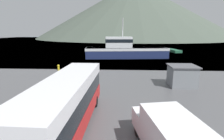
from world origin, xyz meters
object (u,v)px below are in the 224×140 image
(dock_kiosk, at_px, (182,76))
(delivery_van, at_px, (168,134))
(small_boat, at_px, (173,51))
(tour_bus, at_px, (67,102))
(fishing_boat, at_px, (125,50))

(dock_kiosk, bearing_deg, delivery_van, -111.26)
(small_boat, bearing_deg, dock_kiosk, -114.00)
(tour_bus, bearing_deg, delivery_van, -19.48)
(dock_kiosk, xyz_separation_m, small_boat, (9.29, 36.02, -0.85))
(dock_kiosk, bearing_deg, fishing_boat, 105.56)
(fishing_boat, bearing_deg, delivery_van, -3.47)
(tour_bus, distance_m, small_boat, 50.06)
(delivery_van, relative_size, small_boat, 0.75)
(tour_bus, relative_size, small_boat, 1.44)
(fishing_boat, xyz_separation_m, dock_kiosk, (6.16, -22.13, -0.66))
(tour_bus, relative_size, dock_kiosk, 3.52)
(fishing_boat, bearing_deg, small_boat, 126.05)
(delivery_van, bearing_deg, dock_kiosk, 57.76)
(tour_bus, bearing_deg, dock_kiosk, 44.93)
(delivery_van, xyz_separation_m, fishing_boat, (-1.45, 34.24, 0.63))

